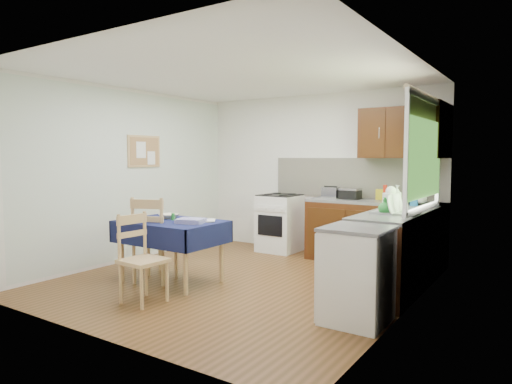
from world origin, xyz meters
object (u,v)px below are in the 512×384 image
Objects in this scene: chair_far at (153,237)px; dish_rack at (395,211)px; chair_near at (141,255)px; sandwich_press at (350,194)px; toaster at (331,193)px; kettle at (391,201)px; dining_table at (171,229)px.

chair_far is 2.83m from dish_rack.
sandwich_press reaches higher than chair_near.
toaster is (0.79, 3.00, 0.49)m from chair_near.
dish_rack is at bearing -32.59° from toaster.
chair_far is 3.48× the size of kettle.
toaster is (1.07, 2.26, 0.34)m from dining_table.
dining_table is at bearing 23.83° from chair_near.
dining_table is 4.13× the size of kettle.
kettle reaches higher than dish_rack.
dish_rack is 0.12m from kettle.
dish_rack reaches higher than toaster.
dish_rack is at bearing 2.35° from kettle.
toaster is 0.29m from sandwich_press.
sandwich_press is at bearing 22.05° from toaster.
dining_table is 2.61m from dish_rack.
kettle is (2.08, 1.71, 0.54)m from chair_near.
kettle is (-0.05, -0.00, 0.11)m from dish_rack.
dining_table is 2.70m from sandwich_press.
chair_near reaches higher than dining_table.
chair_near is (0.45, -0.61, -0.06)m from chair_far.
chair_far is at bearing -106.12° from toaster.
toaster reaches higher than sandwich_press.
dish_rack is at bearing 8.62° from dining_table.
chair_near is 3.14m from toaster.
toaster reaches higher than dining_table.
sandwich_press reaches higher than chair_far.
sandwich_press is (1.08, 3.06, 0.49)m from chair_near.
chair_far is 2.27× the size of dish_rack.
chair_near is at bearing -145.39° from dish_rack.
dish_rack is (1.34, -1.29, -0.06)m from toaster.
kettle is at bearing 178.23° from dish_rack.
dish_rack reaches higher than sandwich_press.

